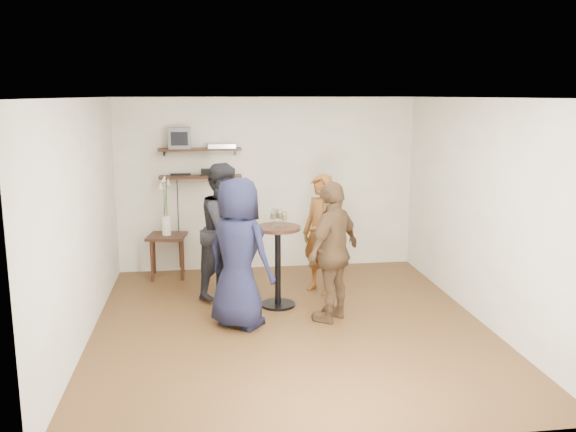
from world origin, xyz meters
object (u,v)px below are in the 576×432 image
object	(u,v)px
person_dark	(226,230)
radio	(209,172)
crt_monitor	(180,138)
person_brown	(333,252)
side_table	(167,242)
person_navy	(239,253)
dvd_deck	(222,146)
drinks_table	(278,255)
person_plaid	(321,234)

from	to	relation	value
person_dark	radio	bearing A→B (deg)	48.62
crt_monitor	person_brown	world-z (taller)	crt_monitor
side_table	person_dark	bearing A→B (deg)	-49.53
side_table	person_navy	size ratio (longest dim) A/B	0.36
side_table	dvd_deck	bearing A→B (deg)	13.33
crt_monitor	person_dark	distance (m)	1.73
radio	crt_monitor	bearing A→B (deg)	180.00
drinks_table	person_plaid	xyz separation A→B (m)	(0.64, 0.49, 0.14)
person_dark	person_brown	size ratio (longest dim) A/B	1.07
dvd_deck	radio	size ratio (longest dim) A/B	1.82
dvd_deck	crt_monitor	bearing A→B (deg)	180.00
crt_monitor	person_dark	world-z (taller)	crt_monitor
person_dark	person_brown	xyz separation A→B (m)	(1.21, -1.07, -0.06)
crt_monitor	person_brown	xyz separation A→B (m)	(1.81, -2.23, -1.19)
drinks_table	person_plaid	size ratio (longest dim) A/B	0.64
side_table	person_dark	size ratio (longest dim) A/B	0.36
dvd_deck	person_dark	size ratio (longest dim) A/B	0.23
drinks_table	person_dark	size ratio (longest dim) A/B	0.58
person_dark	person_navy	world-z (taller)	person_dark
side_table	person_plaid	xyz separation A→B (m)	(2.09, -0.98, 0.28)
person_navy	side_table	bearing A→B (deg)	-25.80
dvd_deck	person_brown	bearing A→B (deg)	-61.51
dvd_deck	side_table	bearing A→B (deg)	-166.67
dvd_deck	person_navy	distance (m)	2.51
radio	drinks_table	bearing A→B (deg)	-63.76
person_dark	person_brown	world-z (taller)	person_dark
radio	drinks_table	xyz separation A→B (m)	(0.82, -1.67, -0.86)
side_table	drinks_table	world-z (taller)	drinks_table
side_table	drinks_table	xyz separation A→B (m)	(1.45, -1.47, 0.14)
dvd_deck	person_navy	world-z (taller)	dvd_deck
dvd_deck	person_plaid	size ratio (longest dim) A/B	0.25
person_brown	drinks_table	bearing A→B (deg)	-90.00
side_table	person_dark	world-z (taller)	person_dark
person_brown	dvd_deck	bearing A→B (deg)	-107.99
drinks_table	person_dark	world-z (taller)	person_dark
crt_monitor	person_brown	size ratio (longest dim) A/B	0.19
crt_monitor	radio	distance (m)	0.64
crt_monitor	person_plaid	world-z (taller)	crt_monitor
person_navy	dvd_deck	bearing A→B (deg)	-47.23
crt_monitor	person_navy	world-z (taller)	crt_monitor
side_table	drinks_table	distance (m)	2.07
crt_monitor	side_table	distance (m)	1.52
crt_monitor	radio	bearing A→B (deg)	0.00
crt_monitor	person_navy	distance (m)	2.65
person_plaid	person_brown	bearing A→B (deg)	-40.52
radio	person_plaid	xyz separation A→B (m)	(1.46, -1.18, -0.71)
side_table	person_dark	xyz separation A→B (m)	(0.82, -0.96, 0.36)
drinks_table	side_table	bearing A→B (deg)	134.54
crt_monitor	dvd_deck	size ratio (longest dim) A/B	0.80
side_table	person_plaid	size ratio (longest dim) A/B	0.39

